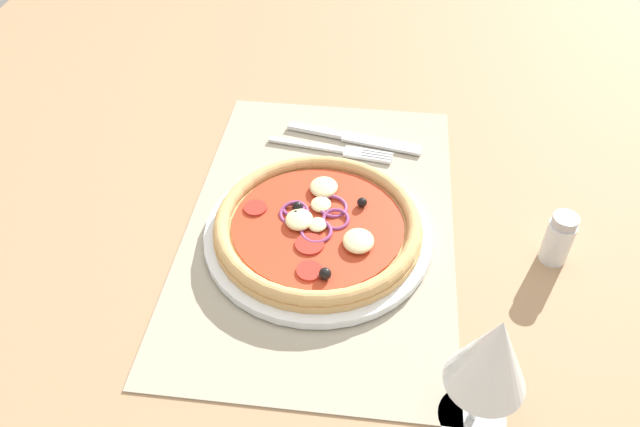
# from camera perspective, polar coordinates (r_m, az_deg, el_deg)

# --- Properties ---
(ground_plane) EXTENTS (1.90, 1.40, 0.02)m
(ground_plane) POSITION_cam_1_polar(r_m,az_deg,el_deg) (0.78, 0.08, -1.52)
(ground_plane) COLOR #9E7A56
(placemat) EXTENTS (0.52, 0.33, 0.00)m
(placemat) POSITION_cam_1_polar(r_m,az_deg,el_deg) (0.78, 0.08, -0.78)
(placemat) COLOR #A39984
(placemat) RESTS_ON ground_plane
(plate) EXTENTS (0.27, 0.27, 0.01)m
(plate) POSITION_cam_1_polar(r_m,az_deg,el_deg) (0.75, -0.12, -1.93)
(plate) COLOR white
(plate) RESTS_ON placemat
(pizza) EXTENTS (0.25, 0.25, 0.03)m
(pizza) POSITION_cam_1_polar(r_m,az_deg,el_deg) (0.74, -0.11, -1.02)
(pizza) COLOR tan
(pizza) RESTS_ON plate
(fork) EXTENTS (0.04, 0.18, 0.00)m
(fork) POSITION_cam_1_polar(r_m,az_deg,el_deg) (0.88, 1.56, 5.90)
(fork) COLOR silver
(fork) RESTS_ON placemat
(knife) EXTENTS (0.05, 0.20, 0.01)m
(knife) POSITION_cam_1_polar(r_m,az_deg,el_deg) (0.90, 3.25, 6.95)
(knife) COLOR silver
(knife) RESTS_ON placemat
(wine_glass) EXTENTS (0.07, 0.07, 0.15)m
(wine_glass) POSITION_cam_1_polar(r_m,az_deg,el_deg) (0.55, 15.60, -12.47)
(wine_glass) COLOR silver
(wine_glass) RESTS_ON ground_plane
(pepper_shaker) EXTENTS (0.03, 0.03, 0.07)m
(pepper_shaker) POSITION_cam_1_polar(r_m,az_deg,el_deg) (0.76, 21.11, -2.19)
(pepper_shaker) COLOR silver
(pepper_shaker) RESTS_ON ground_plane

